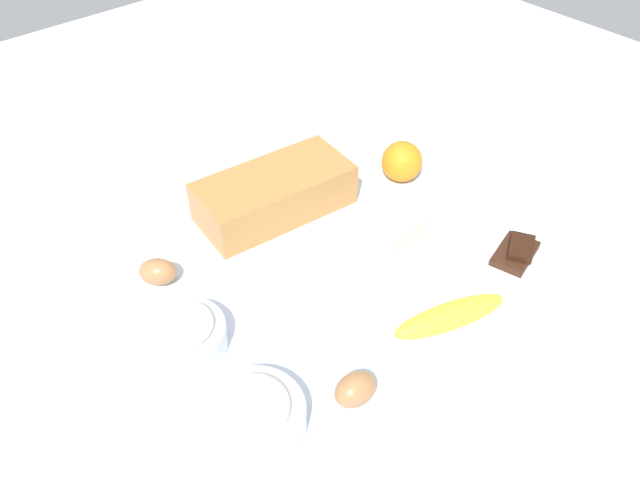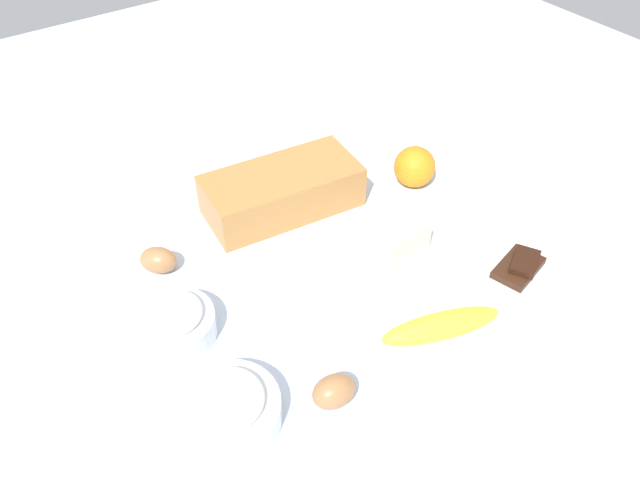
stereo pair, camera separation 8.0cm
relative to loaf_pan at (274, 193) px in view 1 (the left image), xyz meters
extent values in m
cube|color=silver|center=(-0.02, -0.15, -0.05)|extent=(2.40, 2.40, 0.02)
cube|color=#B77A3D|center=(0.00, 0.00, 0.00)|extent=(0.29, 0.16, 0.08)
cube|color=black|center=(0.00, 0.00, 0.00)|extent=(0.28, 0.15, 0.07)
cylinder|color=white|center=(-0.30, -0.33, -0.02)|extent=(0.14, 0.14, 0.04)
torus|color=white|center=(-0.30, -0.33, 0.00)|extent=(0.14, 0.14, 0.01)
ellipsoid|color=white|center=(-0.30, -0.33, 0.01)|extent=(0.10, 0.10, 0.04)
cylinder|color=white|center=(-0.30, -0.16, -0.02)|extent=(0.13, 0.13, 0.04)
torus|color=white|center=(-0.30, -0.16, 0.00)|extent=(0.13, 0.13, 0.01)
ellipsoid|color=white|center=(-0.30, -0.16, 0.01)|extent=(0.09, 0.09, 0.03)
ellipsoid|color=yellow|center=(0.03, -0.39, -0.02)|extent=(0.19, 0.10, 0.04)
sphere|color=orange|center=(0.25, -0.08, 0.00)|extent=(0.08, 0.08, 0.08)
cube|color=#F4EDB2|center=(0.10, -0.21, -0.01)|extent=(0.09, 0.07, 0.06)
ellipsoid|color=#A66F43|center=(-0.17, -0.39, -0.02)|extent=(0.07, 0.05, 0.05)
ellipsoid|color=#A87144|center=(-0.26, -0.02, -0.02)|extent=(0.08, 0.08, 0.04)
cylinder|color=white|center=(0.22, -0.37, -0.04)|extent=(0.13, 0.13, 0.01)
cube|color=#381E11|center=(0.22, -0.37, -0.03)|extent=(0.10, 0.08, 0.01)
cube|color=black|center=(0.23, -0.37, -0.01)|extent=(0.07, 0.06, 0.01)
camera|label=1|loc=(-0.53, -0.73, 0.70)|focal=35.34mm
camera|label=2|loc=(-0.47, -0.78, 0.70)|focal=35.34mm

